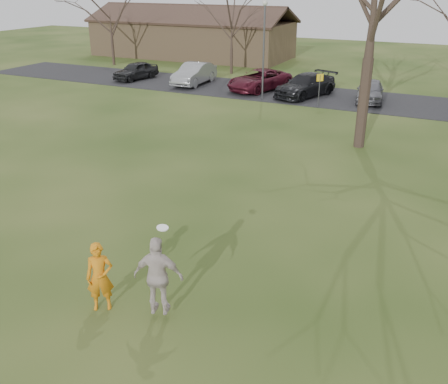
{
  "coord_description": "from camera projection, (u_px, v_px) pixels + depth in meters",
  "views": [
    {
      "loc": [
        6.02,
        -8.56,
        7.53
      ],
      "look_at": [
        0.0,
        4.0,
        1.5
      ],
      "focal_mm": 39.69,
      "sensor_mm": 36.0,
      "label": 1
    }
  ],
  "objects": [
    {
      "name": "car_0",
      "position": [
        136.0,
        71.0,
        39.59
      ],
      "size": [
        2.33,
        4.25,
        1.37
      ],
      "primitive_type": "imported",
      "rotation": [
        0.0,
        0.0,
        -0.19
      ],
      "color": "black",
      "rests_on": "parking_strip"
    },
    {
      "name": "lamp_post",
      "position": [
        264.0,
        38.0,
        31.89
      ],
      "size": [
        0.34,
        0.34,
        6.27
      ],
      "color": "#47474C",
      "rests_on": "ground"
    },
    {
      "name": "player_defender",
      "position": [
        100.0,
        277.0,
        11.95
      ],
      "size": [
        0.78,
        0.72,
        1.8
      ],
      "primitive_type": "imported",
      "rotation": [
        0.0,
        0.0,
        0.59
      ],
      "color": "orange",
      "rests_on": "ground"
    },
    {
      "name": "building",
      "position": [
        192.0,
        37.0,
        51.07
      ],
      "size": [
        20.6,
        8.5,
        5.14
      ],
      "color": "#8C6D4C",
      "rests_on": "ground"
    },
    {
      "name": "catching_play",
      "position": [
        159.0,
        276.0,
        11.47
      ],
      "size": [
        1.26,
        0.81,
        2.25
      ],
      "color": "beige",
      "rests_on": "ground"
    },
    {
      "name": "parking_strip",
      "position": [
        359.0,
        100.0,
        33.15
      ],
      "size": [
        62.0,
        6.5,
        0.04
      ],
      "primitive_type": "cube",
      "color": "black",
      "rests_on": "ground"
    },
    {
      "name": "sign_yellow",
      "position": [
        320.0,
        84.0,
        30.89
      ],
      "size": [
        0.35,
        0.35,
        2.08
      ],
      "color": "#47474C",
      "rests_on": "ground"
    },
    {
      "name": "car_1",
      "position": [
        194.0,
        74.0,
        37.7
      ],
      "size": [
        1.85,
        4.88,
        1.59
      ],
      "primitive_type": "imported",
      "rotation": [
        0.0,
        0.0,
        0.04
      ],
      "color": "gray",
      "rests_on": "parking_strip"
    },
    {
      "name": "car_3",
      "position": [
        305.0,
        85.0,
        33.85
      ],
      "size": [
        3.7,
        5.59,
        1.5
      ],
      "primitive_type": "imported",
      "rotation": [
        0.0,
        0.0,
        -0.34
      ],
      "color": "black",
      "rests_on": "parking_strip"
    },
    {
      "name": "car_2",
      "position": [
        259.0,
        80.0,
        35.73
      ],
      "size": [
        3.99,
        5.76,
        1.46
      ],
      "primitive_type": "imported",
      "rotation": [
        0.0,
        0.0,
        -0.33
      ],
      "color": "#4C111F",
      "rests_on": "parking_strip"
    },
    {
      "name": "small_tree_row",
      "position": [
        445.0,
        36.0,
        34.06
      ],
      "size": [
        55.0,
        5.9,
        8.5
      ],
      "color": "#352821",
      "rests_on": "ground"
    },
    {
      "name": "ground",
      "position": [
        156.0,
        303.0,
        12.47
      ],
      "size": [
        120.0,
        120.0,
        0.0
      ],
      "primitive_type": "plane",
      "color": "#1E380F",
      "rests_on": "ground"
    },
    {
      "name": "car_4",
      "position": [
        370.0,
        91.0,
        32.47
      ],
      "size": [
        2.25,
        4.34,
        1.41
      ],
      "primitive_type": "imported",
      "rotation": [
        0.0,
        0.0,
        0.15
      ],
      "color": "slate",
      "rests_on": "parking_strip"
    }
  ]
}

